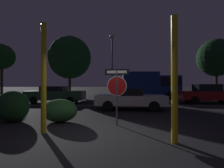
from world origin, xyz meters
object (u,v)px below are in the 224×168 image
(passing_car_3, at_px, (130,99))
(delivery_truck, at_px, (151,84))
(street_lamp, at_px, (112,53))
(tree_1, at_px, (70,58))
(yellow_pole_right, at_px, (174,79))
(passing_car_4, at_px, (208,94))
(tree_0, at_px, (2,57))
(stop_sign, at_px, (117,86))
(passing_car_2, at_px, (56,94))
(tree_2, at_px, (216,58))
(yellow_pole_left, at_px, (44,78))
(hedge_bush_1, at_px, (13,106))
(hedge_bush_2, at_px, (60,111))

(passing_car_3, bearing_deg, delivery_truck, 165.17)
(street_lamp, distance_m, tree_1, 6.64)
(yellow_pole_right, height_order, passing_car_4, yellow_pole_right)
(tree_0, xyz_separation_m, tree_1, (8.30, 1.29, 0.06))
(passing_car_4, xyz_separation_m, tree_0, (-22.09, 6.78, 4.28))
(stop_sign, height_order, tree_1, tree_1)
(passing_car_2, height_order, delivery_truck, delivery_truck)
(stop_sign, bearing_deg, tree_0, 141.44)
(delivery_truck, distance_m, tree_2, 9.90)
(yellow_pole_left, distance_m, passing_car_2, 9.38)
(yellow_pole_right, relative_size, tree_0, 0.49)
(yellow_pole_left, bearing_deg, street_lamp, 83.65)
(hedge_bush_1, bearing_deg, stop_sign, -5.09)
(passing_car_2, bearing_deg, hedge_bush_2, 21.83)
(yellow_pole_left, xyz_separation_m, delivery_truck, (5.94, 14.31, -0.11))
(passing_car_2, distance_m, delivery_truck, 10.43)
(yellow_pole_left, distance_m, delivery_truck, 15.50)
(tree_2, bearing_deg, yellow_pole_left, -130.16)
(yellow_pole_left, distance_m, hedge_bush_2, 2.01)
(tree_0, bearing_deg, delivery_truck, -5.23)
(tree_0, distance_m, tree_1, 8.40)
(hedge_bush_2, distance_m, passing_car_2, 7.84)
(passing_car_2, relative_size, tree_2, 0.65)
(yellow_pole_right, distance_m, hedge_bush_1, 6.24)
(hedge_bush_2, height_order, passing_car_3, passing_car_3)
(tree_0, xyz_separation_m, tree_2, (27.18, 1.43, -0.07))
(street_lamp, bearing_deg, passing_car_3, -80.26)
(passing_car_2, xyz_separation_m, tree_2, (17.61, 8.57, 4.25))
(tree_0, bearing_deg, passing_car_2, -36.73)
(yellow_pole_right, bearing_deg, street_lamp, 98.61)
(stop_sign, xyz_separation_m, tree_2, (12.44, 16.31, 3.51))
(passing_car_2, bearing_deg, tree_2, 116.31)
(stop_sign, relative_size, hedge_bush_2, 1.46)
(hedge_bush_1, xyz_separation_m, tree_0, (-10.55, 14.50, 4.42))
(tree_1, bearing_deg, tree_0, -171.14)
(yellow_pole_right, height_order, passing_car_2, yellow_pole_right)
(passing_car_4, bearing_deg, passing_car_3, -58.90)
(passing_car_2, bearing_deg, tree_0, -126.37)
(passing_car_3, bearing_deg, street_lamp, -167.05)
(stop_sign, xyz_separation_m, yellow_pole_left, (-2.27, -1.13, 0.25))
(hedge_bush_1, relative_size, passing_car_3, 0.30)
(hedge_bush_1, bearing_deg, tree_0, 126.03)
(delivery_truck, bearing_deg, passing_car_3, -19.41)
(hedge_bush_2, xyz_separation_m, tree_0, (-12.44, 14.43, 4.59))
(yellow_pole_right, relative_size, hedge_bush_2, 2.30)
(yellow_pole_right, relative_size, tree_1, 0.42)
(yellow_pole_left, xyz_separation_m, passing_car_4, (9.62, 9.22, -0.95))
(passing_car_4, bearing_deg, tree_1, -119.57)
(street_lamp, distance_m, tree_0, 14.18)
(passing_car_2, xyz_separation_m, passing_car_4, (12.52, 0.36, 0.05))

